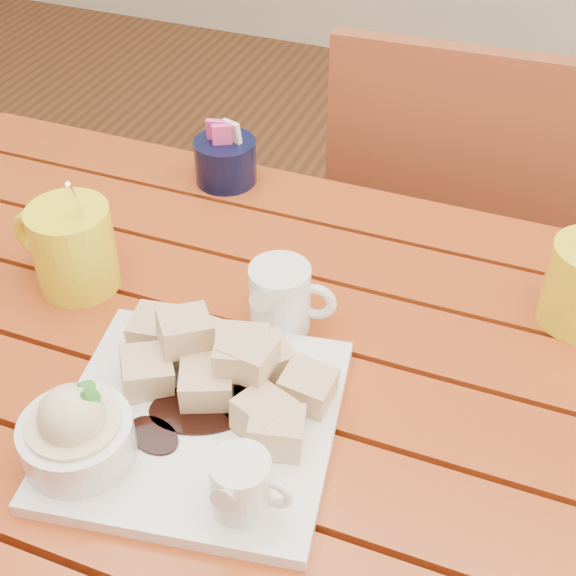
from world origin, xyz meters
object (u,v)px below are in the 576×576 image
at_px(coffee_mug_left, 72,246).
at_px(table, 233,421).
at_px(chair_far, 457,238).
at_px(dessert_plate, 177,412).

bearing_deg(coffee_mug_left, table, -7.52).
bearing_deg(table, chair_far, 76.31).
relative_size(coffee_mug_left, chair_far, 0.18).
xyz_separation_m(dessert_plate, chair_far, (0.16, 0.76, -0.26)).
bearing_deg(table, coffee_mug_left, 166.80).
bearing_deg(chair_far, coffee_mug_left, 53.86).
bearing_deg(dessert_plate, coffee_mug_left, 143.30).
relative_size(dessert_plate, coffee_mug_left, 1.93).
bearing_deg(dessert_plate, table, 89.08).
height_order(coffee_mug_left, chair_far, chair_far).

